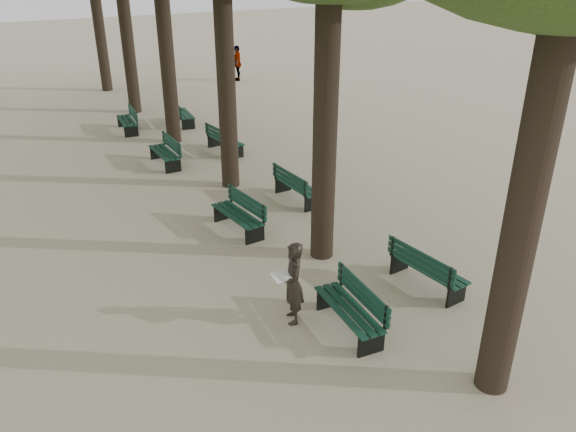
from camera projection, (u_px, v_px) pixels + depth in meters
ground at (343, 346)px, 9.98m from camera, size 120.00×120.00×0.00m
bench_left_0 at (349, 317)px, 10.32m from camera, size 0.76×1.85×0.92m
bench_left_1 at (238, 221)px, 14.02m from camera, size 0.73×1.84×0.92m
bench_left_2 at (165, 157)px, 18.39m from camera, size 0.59×1.81×0.92m
bench_left_3 at (127, 125)px, 21.90m from camera, size 0.74×1.85×0.92m
bench_right_0 at (427, 275)px, 11.64m from camera, size 0.71×1.84×0.92m
bench_right_1 at (298, 192)px, 15.75m from camera, size 0.61×1.81×0.92m
bench_right_2 at (225, 145)px, 19.61m from camera, size 0.74×1.85×0.92m
bench_right_3 at (184, 118)px, 22.82m from camera, size 0.79×1.86×0.92m
man_with_map at (293, 283)px, 10.34m from camera, size 0.70×0.73×1.63m
pedestrian_c at (237, 63)px, 30.51m from camera, size 0.82×1.15×1.87m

